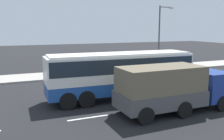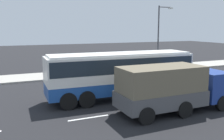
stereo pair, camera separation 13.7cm
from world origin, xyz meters
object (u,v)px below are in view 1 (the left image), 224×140
(cargo_truck, at_px, (172,87))
(pedestrian_near_curb, at_px, (82,65))
(coach_bus, at_px, (121,70))
(pedestrian_at_crossing, at_px, (122,63))
(street_lamp, at_px, (161,34))

(cargo_truck, xyz_separation_m, pedestrian_near_curb, (-1.70, 13.32, -0.42))
(pedestrian_near_curb, bearing_deg, cargo_truck, 115.37)
(coach_bus, xyz_separation_m, cargo_truck, (1.63, -3.87, -0.51))
(pedestrian_near_curb, bearing_deg, pedestrian_at_crossing, -160.25)
(coach_bus, height_order, pedestrian_at_crossing, coach_bus)
(pedestrian_near_curb, bearing_deg, street_lamp, -166.58)
(coach_bus, distance_m, pedestrian_at_crossing, 10.74)
(coach_bus, height_order, cargo_truck, coach_bus)
(pedestrian_at_crossing, bearing_deg, cargo_truck, -116.93)
(coach_bus, xyz_separation_m, pedestrian_near_curb, (-0.07, 9.46, -0.93))
(pedestrian_at_crossing, bearing_deg, pedestrian_near_curb, 167.59)
(cargo_truck, bearing_deg, pedestrian_at_crossing, 76.48)
(cargo_truck, distance_m, pedestrian_at_crossing, 13.82)
(cargo_truck, distance_m, street_lamp, 14.92)
(coach_bus, bearing_deg, pedestrian_near_curb, 92.35)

